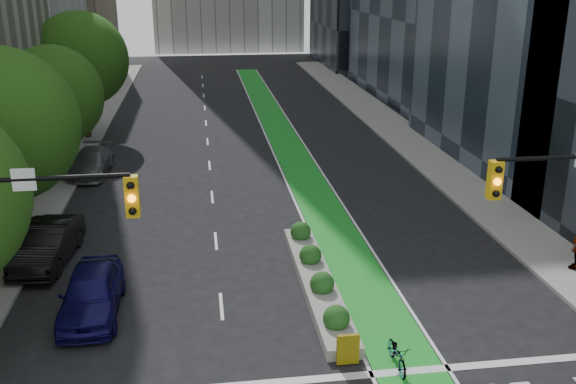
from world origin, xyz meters
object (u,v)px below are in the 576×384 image
object	(u,v)px
parked_car_left_far	(91,162)
parked_car_left_mid	(47,244)
median_planter	(317,278)
bicycle	(398,354)
parked_car_left_near	(92,293)

from	to	relation	value
parked_car_left_far	parked_car_left_mid	bearing A→B (deg)	-86.49
median_planter	bicycle	size ratio (longest dim) A/B	5.93
median_planter	parked_car_left_far	xyz separation A→B (m)	(-10.70, 16.07, 0.37)
parked_car_left_mid	median_planter	bearing A→B (deg)	-13.07
parked_car_left_near	bicycle	bearing A→B (deg)	-25.69
parked_car_left_mid	parked_car_left_far	xyz separation A→B (m)	(-0.06, 12.38, -0.10)
parked_car_left_near	parked_car_left_mid	world-z (taller)	parked_car_left_mid
median_planter	parked_car_left_near	size ratio (longest dim) A/B	2.10
parked_car_left_far	median_planter	bearing A→B (deg)	-53.12
parked_car_left_near	parked_car_left_far	bearing A→B (deg)	98.15
median_planter	parked_car_left_mid	xyz separation A→B (m)	(-10.64, 3.69, 0.47)
median_planter	parked_car_left_far	distance (m)	19.31
bicycle	parked_car_left_near	xyz separation A→B (m)	(-9.68, 4.61, 0.38)
bicycle	parked_car_left_far	xyz separation A→B (m)	(-12.18, 21.62, 0.28)
parked_car_left_near	median_planter	bearing A→B (deg)	6.33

